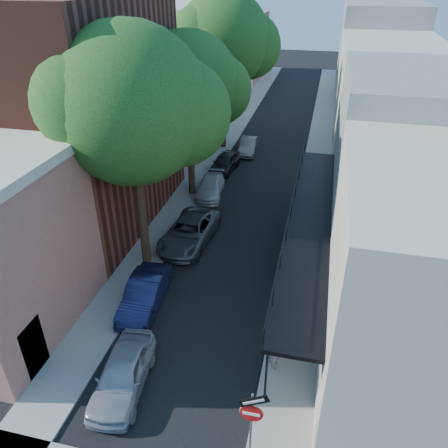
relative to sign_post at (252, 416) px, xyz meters
The scene contains 16 objects.
road_surface 29.27m from the sign_post, 96.21° to the left, with size 6.00×64.00×0.01m, color black.
sidewalk_left 29.96m from the sign_post, 103.85° to the left, with size 2.00×64.00×0.12m, color gray.
sidewalk_right 29.11m from the sign_post, 88.34° to the left, with size 2.00×64.00×0.12m, color gray.
buildings_left 30.59m from the sign_post, 114.15° to the left, with size 10.10×59.10×12.00m.
buildings_right 29.20m from the sign_post, 78.44° to the left, with size 9.80×55.00×10.00m.
sign_post is the anchor object (origin of this frame).
oak_near 12.77m from the sign_post, 125.09° to the left, with size 7.48×6.80×11.42m.
oak_mid 19.14m from the sign_post, 110.86° to the left, with size 6.60×6.00×10.20m.
oak_far 27.80m from the sign_post, 103.91° to the left, with size 7.70×7.00×11.90m.
parked_car_a 5.26m from the sign_post, 162.01° to the left, with size 1.60×3.97×1.35m, color #969DA6.
parked_car_b 8.34m from the sign_post, 134.42° to the left, with size 1.41×4.04×1.33m, color #14183F.
parked_car_c 12.57m from the sign_post, 115.43° to the left, with size 2.28×4.94×1.37m, color #4C4E53.
parked_car_d 18.18m from the sign_post, 108.52° to the left, with size 1.58×3.90×1.13m, color silver.
parked_car_e 22.14m from the sign_post, 105.11° to the left, with size 1.53×3.80×1.29m, color black.
parked_car_f 25.80m from the sign_post, 100.62° to the left, with size 1.25×3.57×1.18m, color #6B655A.
pedestrian 3.79m from the sign_post, 86.21° to the left, with size 0.67×0.44×1.84m, color gray.
Camera 1 is at (4.20, -6.90, 12.95)m, focal length 35.00 mm.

